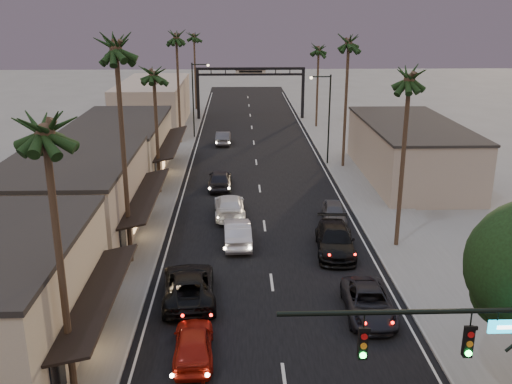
{
  "coord_description": "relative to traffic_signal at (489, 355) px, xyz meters",
  "views": [
    {
      "loc": [
        -1.89,
        -10.73,
        15.13
      ],
      "look_at": [
        -0.61,
        28.32,
        2.5
      ],
      "focal_mm": 40.0,
      "sensor_mm": 36.0,
      "label": 1
    }
  ],
  "objects": [
    {
      "name": "curbside_black",
      "position": [
        -1.34,
        19.15,
        -4.23
      ],
      "size": [
        2.86,
        6.05,
        1.71
      ],
      "primitive_type": "imported",
      "rotation": [
        0.0,
        0.0,
        -0.08
      ],
      "color": "black",
      "rests_on": "ground"
    },
    {
      "name": "ground",
      "position": [
        -5.69,
        36.0,
        -5.08
      ],
      "size": [
        200.0,
        200.0,
        0.0
      ],
      "primitive_type": "plane",
      "color": "slate",
      "rests_on": "ground"
    },
    {
      "name": "sidewalk_right",
      "position": [
        3.81,
        48.0,
        -5.02
      ],
      "size": [
        5.0,
        92.0,
        0.12
      ],
      "primitive_type": "cube",
      "color": "slate",
      "rests_on": "ground"
    },
    {
      "name": "curbside_near",
      "position": [
        -0.92,
        11.17,
        -4.36
      ],
      "size": [
        2.59,
        5.27,
        1.44
      ],
      "primitive_type": "imported",
      "rotation": [
        0.0,
        0.0,
        -0.04
      ],
      "color": "black",
      "rests_on": "ground"
    },
    {
      "name": "road",
      "position": [
        -5.69,
        41.0,
        -5.08
      ],
      "size": [
        14.0,
        120.0,
        0.02
      ],
      "primitive_type": "cube",
      "color": "black",
      "rests_on": "ground"
    },
    {
      "name": "storefront_mid",
      "position": [
        -18.69,
        22.0,
        -2.33
      ],
      "size": [
        8.0,
        14.0,
        5.5
      ],
      "primitive_type": "cube",
      "color": "gray",
      "rests_on": "ground"
    },
    {
      "name": "traffic_signal",
      "position": [
        0.0,
        0.0,
        0.0
      ],
      "size": [
        8.51,
        0.22,
        7.8
      ],
      "color": "black",
      "rests_on": "ground"
    },
    {
      "name": "palm_ra",
      "position": [
        2.91,
        20.0,
        6.36
      ],
      "size": [
        3.2,
        3.2,
        13.2
      ],
      "color": "#38281C",
      "rests_on": "ground"
    },
    {
      "name": "storefront_far",
      "position": [
        -18.69,
        38.0,
        -2.58
      ],
      "size": [
        8.0,
        16.0,
        5.0
      ],
      "primitive_type": "cube",
      "color": "#BAAC8E",
      "rests_on": "ground"
    },
    {
      "name": "palm_far",
      "position": [
        -13.99,
        74.0,
        6.36
      ],
      "size": [
        3.2,
        3.2,
        13.2
      ],
      "color": "#38281C",
      "rests_on": "ground"
    },
    {
      "name": "oncoming_pickup",
      "position": [
        -10.3,
        13.16,
        -4.25
      ],
      "size": [
        3.23,
        6.17,
        1.66
      ],
      "primitive_type": "imported",
      "rotation": [
        0.0,
        0.0,
        3.22
      ],
      "color": "black",
      "rests_on": "ground"
    },
    {
      "name": "arch",
      "position": [
        -5.69,
        66.0,
        0.45
      ],
      "size": [
        15.2,
        0.4,
        7.27
      ],
      "color": "black",
      "rests_on": "ground"
    },
    {
      "name": "building_right",
      "position": [
        8.31,
        36.0,
        -2.58
      ],
      "size": [
        8.0,
        18.0,
        5.0
      ],
      "primitive_type": "cube",
      "color": "gray",
      "rests_on": "ground"
    },
    {
      "name": "streetlight_left",
      "position": [
        -12.61,
        54.0,
        0.25
      ],
      "size": [
        2.13,
        0.3,
        9.0
      ],
      "color": "black",
      "rests_on": "ground"
    },
    {
      "name": "palm_lb",
      "position": [
        -14.29,
        18.0,
        8.3
      ],
      "size": [
        3.2,
        3.2,
        15.2
      ],
      "color": "#38281C",
      "rests_on": "ground"
    },
    {
      "name": "oncoming_dgrey",
      "position": [
        -9.16,
        33.27,
        -4.24
      ],
      "size": [
        2.03,
        4.94,
        1.68
      ],
      "primitive_type": "imported",
      "rotation": [
        0.0,
        0.0,
        3.13
      ],
      "color": "black",
      "rests_on": "ground"
    },
    {
      "name": "streetlight_right",
      "position": [
        1.23,
        41.0,
        0.25
      ],
      "size": [
        2.13,
        0.3,
        9.0
      ],
      "color": "black",
      "rests_on": "ground"
    },
    {
      "name": "oncoming_red",
      "position": [
        -9.66,
        7.66,
        -4.33
      ],
      "size": [
        1.98,
        4.51,
        1.51
      ],
      "primitive_type": "imported",
      "rotation": [
        0.0,
        0.0,
        3.19
      ],
      "color": "maroon",
      "rests_on": "ground"
    },
    {
      "name": "oncoming_silver",
      "position": [
        -7.66,
        20.73,
        -4.26
      ],
      "size": [
        1.95,
        5.05,
        1.64
      ],
      "primitive_type": "imported",
      "rotation": [
        0.0,
        0.0,
        3.18
      ],
      "color": "#ADACB2",
      "rests_on": "ground"
    },
    {
      "name": "oncoming_grey_far",
      "position": [
        -9.27,
        50.37,
        -4.33
      ],
      "size": [
        1.7,
        4.6,
        1.5
      ],
      "primitive_type": "imported",
      "rotation": [
        0.0,
        0.0,
        3.12
      ],
      "color": "#434348",
      "rests_on": "ground"
    },
    {
      "name": "palm_rb",
      "position": [
        2.91,
        40.0,
        7.33
      ],
      "size": [
        3.2,
        3.2,
        14.2
      ],
      "color": "#38281C",
      "rests_on": "ground"
    },
    {
      "name": "palm_la",
      "position": [
        -14.29,
        5.0,
        6.36
      ],
      "size": [
        3.2,
        3.2,
        13.2
      ],
      "color": "#38281C",
      "rests_on": "ground"
    },
    {
      "name": "palm_lc",
      "position": [
        -14.29,
        32.0,
        5.39
      ],
      "size": [
        3.2,
        3.2,
        12.2
      ],
      "color": "#38281C",
      "rests_on": "ground"
    },
    {
      "name": "oncoming_white",
      "position": [
        -8.25,
        26.23,
        -4.28
      ],
      "size": [
        2.48,
        5.64,
        1.61
      ],
      "primitive_type": "imported",
      "rotation": [
        0.0,
        0.0,
        3.18
      ],
      "color": "silver",
      "rests_on": "ground"
    },
    {
      "name": "palm_rc",
      "position": [
        2.91,
        60.0,
        5.39
      ],
      "size": [
        3.2,
        3.2,
        12.2
      ],
      "color": "#38281C",
      "rests_on": "ground"
    },
    {
      "name": "curbside_grey",
      "position": [
        -0.5,
        24.65,
        -4.35
      ],
      "size": [
        2.12,
        4.41,
        1.45
      ],
      "primitive_type": "imported",
      "rotation": [
        0.0,
        0.0,
        -0.1
      ],
      "color": "#414146",
      "rests_on": "ground"
    },
    {
      "name": "storefront_dist",
      "position": [
        -18.69,
        61.0,
        -2.08
      ],
      "size": [
        8.0,
        20.0,
        6.0
      ],
      "primitive_type": "cube",
      "color": "gray",
      "rests_on": "ground"
    },
    {
      "name": "sidewalk_left",
      "position": [
        -15.19,
        48.0,
        -5.02
      ],
      "size": [
        5.0,
        92.0,
        0.12
      ],
      "primitive_type": "cube",
      "color": "slate",
      "rests_on": "ground"
    },
    {
      "name": "palm_ld",
      "position": [
        -14.29,
        51.0,
        7.33
      ],
      "size": [
        3.2,
        3.2,
        14.2
      ],
      "color": "#38281C",
      "rests_on": "ground"
    }
  ]
}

